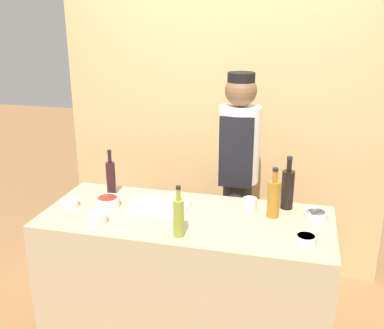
% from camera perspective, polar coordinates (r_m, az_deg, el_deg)
% --- Properties ---
extents(cabinet_wall, '(2.63, 0.18, 2.40)m').
position_cam_1_polar(cabinet_wall, '(3.75, 3.98, 4.56)').
color(cabinet_wall, tan).
rests_on(cabinet_wall, ground_plane).
extents(counter, '(1.74, 0.73, 0.95)m').
position_cam_1_polar(counter, '(2.95, -0.72, -14.97)').
color(counter, tan).
rests_on(counter, ground_plane).
extents(sauce_bowl_orange, '(0.12, 0.12, 0.05)m').
position_cam_1_polar(sauce_bowl_orange, '(2.47, 14.26, -9.17)').
color(sauce_bowl_orange, silver).
rests_on(sauce_bowl_orange, counter).
extents(sauce_bowl_purple, '(0.14, 0.14, 0.04)m').
position_cam_1_polar(sauce_bowl_purple, '(2.78, 15.44, -6.15)').
color(sauce_bowl_purple, silver).
rests_on(sauce_bowl_purple, counter).
extents(sauce_bowl_yellow, '(0.12, 0.12, 0.06)m').
position_cam_1_polar(sauce_bowl_yellow, '(2.68, -11.99, -6.64)').
color(sauce_bowl_yellow, silver).
rests_on(sauce_bowl_yellow, counter).
extents(sauce_bowl_red, '(0.15, 0.15, 0.06)m').
position_cam_1_polar(sauce_bowl_red, '(2.89, -10.66, -4.60)').
color(sauce_bowl_red, silver).
rests_on(sauce_bowl_red, counter).
extents(sauce_bowl_white, '(0.11, 0.11, 0.04)m').
position_cam_1_polar(sauce_bowl_white, '(2.94, -15.28, -4.68)').
color(sauce_bowl_white, silver).
rests_on(sauce_bowl_white, counter).
extents(cutting_board, '(0.36, 0.25, 0.02)m').
position_cam_1_polar(cutting_board, '(2.82, -4.14, -5.38)').
color(cutting_board, white).
rests_on(cutting_board, counter).
extents(bottle_amber, '(0.08, 0.08, 0.31)m').
position_cam_1_polar(bottle_amber, '(2.71, 10.34, -4.19)').
color(bottle_amber, '#9E661E').
rests_on(bottle_amber, counter).
extents(bottle_oil, '(0.06, 0.06, 0.29)m').
position_cam_1_polar(bottle_oil, '(2.44, -1.72, -6.63)').
color(bottle_oil, olive).
rests_on(bottle_oil, counter).
extents(bottle_wine, '(0.06, 0.06, 0.31)m').
position_cam_1_polar(bottle_wine, '(3.05, -10.28, -1.55)').
color(bottle_wine, black).
rests_on(bottle_wine, counter).
extents(bottle_soy, '(0.08, 0.08, 0.34)m').
position_cam_1_polar(bottle_soy, '(2.83, 12.05, -2.97)').
color(bottle_soy, black).
rests_on(bottle_soy, counter).
extents(cup_cream, '(0.09, 0.09, 0.08)m').
position_cam_1_polar(cup_cream, '(2.80, 7.35, -5.00)').
color(cup_cream, silver).
rests_on(cup_cream, counter).
extents(chef_center, '(0.30, 0.30, 1.72)m').
position_cam_1_polar(chef_center, '(3.35, 5.85, -1.38)').
color(chef_center, '#28282D').
rests_on(chef_center, ground_plane).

